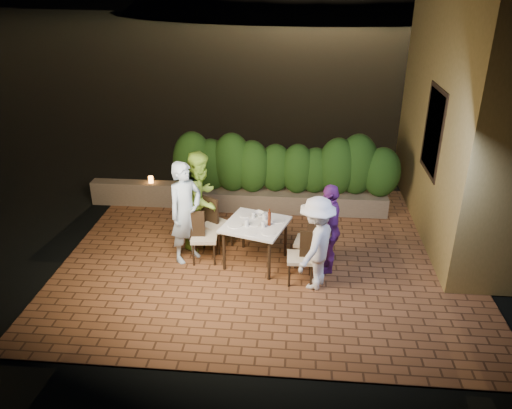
# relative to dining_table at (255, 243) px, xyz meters

# --- Properties ---
(ground) EXTENTS (400.00, 400.00, 0.00)m
(ground) POSITION_rel_dining_table_xyz_m (0.21, -0.14, -0.40)
(ground) COLOR black
(ground) RESTS_ON ground
(terrace_floor) EXTENTS (7.00, 6.00, 0.15)m
(terrace_floor) POSITION_rel_dining_table_xyz_m (0.21, 0.36, -0.45)
(terrace_floor) COLOR brown
(terrace_floor) RESTS_ON ground
(building_wall) EXTENTS (1.60, 5.00, 5.00)m
(building_wall) POSITION_rel_dining_table_xyz_m (3.81, 1.86, 2.12)
(building_wall) COLOR #9F823F
(building_wall) RESTS_ON ground
(window_pane) EXTENTS (0.08, 1.00, 1.40)m
(window_pane) POSITION_rel_dining_table_xyz_m (3.03, 1.36, 1.62)
(window_pane) COLOR black
(window_pane) RESTS_ON building_wall
(window_frame) EXTENTS (0.06, 1.15, 1.55)m
(window_frame) POSITION_rel_dining_table_xyz_m (3.02, 1.36, 1.62)
(window_frame) COLOR black
(window_frame) RESTS_ON building_wall
(planter) EXTENTS (4.20, 0.55, 0.40)m
(planter) POSITION_rel_dining_table_xyz_m (0.41, 2.16, -0.17)
(planter) COLOR brown
(planter) RESTS_ON ground
(hedge) EXTENTS (4.00, 0.70, 1.10)m
(hedge) POSITION_rel_dining_table_xyz_m (0.41, 2.16, 0.57)
(hedge) COLOR #1C3D10
(hedge) RESTS_ON planter
(parapet) EXTENTS (2.20, 0.30, 0.50)m
(parapet) POSITION_rel_dining_table_xyz_m (-2.59, 2.16, -0.12)
(parapet) COLOR brown
(parapet) RESTS_ON ground
(hill) EXTENTS (52.00, 40.00, 22.00)m
(hill) POSITION_rel_dining_table_xyz_m (2.21, 59.86, -4.38)
(hill) COLOR black
(hill) RESTS_ON ground
(dining_table) EXTENTS (1.21, 1.21, 0.75)m
(dining_table) POSITION_rel_dining_table_xyz_m (0.00, 0.00, 0.00)
(dining_table) COLOR white
(dining_table) RESTS_ON ground
(plate_nw) EXTENTS (0.25, 0.25, 0.01)m
(plate_nw) POSITION_rel_dining_table_xyz_m (-0.33, -0.10, 0.38)
(plate_nw) COLOR white
(plate_nw) RESTS_ON dining_table
(plate_sw) EXTENTS (0.20, 0.20, 0.01)m
(plate_sw) POSITION_rel_dining_table_xyz_m (-0.21, 0.28, 0.38)
(plate_sw) COLOR white
(plate_sw) RESTS_ON dining_table
(plate_ne) EXTENTS (0.22, 0.22, 0.01)m
(plate_ne) POSITION_rel_dining_table_xyz_m (0.24, -0.31, 0.38)
(plate_ne) COLOR white
(plate_ne) RESTS_ON dining_table
(plate_se) EXTENTS (0.22, 0.22, 0.01)m
(plate_se) POSITION_rel_dining_table_xyz_m (0.36, 0.13, 0.38)
(plate_se) COLOR white
(plate_se) RESTS_ON dining_table
(plate_centre) EXTENTS (0.20, 0.20, 0.01)m
(plate_centre) POSITION_rel_dining_table_xyz_m (-0.02, -0.03, 0.38)
(plate_centre) COLOR white
(plate_centre) RESTS_ON dining_table
(plate_front) EXTENTS (0.20, 0.20, 0.01)m
(plate_front) POSITION_rel_dining_table_xyz_m (-0.05, -0.36, 0.38)
(plate_front) COLOR white
(plate_front) RESTS_ON dining_table
(glass_nw) EXTENTS (0.07, 0.07, 0.12)m
(glass_nw) POSITION_rel_dining_table_xyz_m (-0.14, -0.10, 0.44)
(glass_nw) COLOR silver
(glass_nw) RESTS_ON dining_table
(glass_sw) EXTENTS (0.06, 0.06, 0.10)m
(glass_sw) POSITION_rel_dining_table_xyz_m (-0.05, 0.21, 0.42)
(glass_sw) COLOR silver
(glass_sw) RESTS_ON dining_table
(glass_ne) EXTENTS (0.06, 0.06, 0.11)m
(glass_ne) POSITION_rel_dining_table_xyz_m (0.14, -0.13, 0.43)
(glass_ne) COLOR silver
(glass_ne) RESTS_ON dining_table
(glass_se) EXTENTS (0.07, 0.07, 0.12)m
(glass_se) POSITION_rel_dining_table_xyz_m (0.14, 0.14, 0.43)
(glass_se) COLOR silver
(glass_se) RESTS_ON dining_table
(beer_bottle) EXTENTS (0.06, 0.06, 0.30)m
(beer_bottle) POSITION_rel_dining_table_xyz_m (0.23, -0.04, 0.52)
(beer_bottle) COLOR #4E1D0D
(beer_bottle) RESTS_ON dining_table
(bowl) EXTENTS (0.24, 0.24, 0.04)m
(bowl) POSITION_rel_dining_table_xyz_m (0.02, 0.35, 0.40)
(bowl) COLOR white
(bowl) RESTS_ON dining_table
(chair_left_front) EXTENTS (0.47, 0.47, 0.93)m
(chair_left_front) POSITION_rel_dining_table_xyz_m (-0.88, 0.00, 0.09)
(chair_left_front) COLOR black
(chair_left_front) RESTS_ON ground
(chair_left_back) EXTENTS (0.60, 0.60, 0.94)m
(chair_left_back) POSITION_rel_dining_table_xyz_m (-0.72, 0.46, 0.09)
(chair_left_back) COLOR black
(chair_left_back) RESTS_ON ground
(chair_right_front) EXTENTS (0.43, 0.43, 0.91)m
(chair_right_front) POSITION_rel_dining_table_xyz_m (0.76, -0.50, 0.08)
(chair_right_front) COLOR black
(chair_right_front) RESTS_ON ground
(chair_right_back) EXTENTS (0.49, 0.49, 0.91)m
(chair_right_back) POSITION_rel_dining_table_xyz_m (0.88, 0.03, 0.08)
(chair_right_back) COLOR black
(chair_right_back) RESTS_ON ground
(diner_blue) EXTENTS (0.74, 0.77, 1.78)m
(diner_blue) POSITION_rel_dining_table_xyz_m (-1.17, 0.03, 0.51)
(diner_blue) COLOR #AEC9DF
(diner_blue) RESTS_ON ground
(diner_green) EXTENTS (0.86, 1.00, 1.76)m
(diner_green) POSITION_rel_dining_table_xyz_m (-1.02, 0.60, 0.51)
(diner_green) COLOR #A1D944
(diner_green) RESTS_ON ground
(diner_white) EXTENTS (0.93, 1.13, 1.53)m
(diner_white) POSITION_rel_dining_table_xyz_m (0.99, -0.61, 0.39)
(diner_white) COLOR silver
(diner_white) RESTS_ON ground
(diner_purple) EXTENTS (0.45, 0.93, 1.53)m
(diner_purple) POSITION_rel_dining_table_xyz_m (1.20, -0.09, 0.39)
(diner_purple) COLOR #692674
(diner_purple) RESTS_ON ground
(parapet_lamp) EXTENTS (0.10, 0.10, 0.14)m
(parapet_lamp) POSITION_rel_dining_table_xyz_m (-2.41, 2.16, 0.20)
(parapet_lamp) COLOR orange
(parapet_lamp) RESTS_ON parapet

